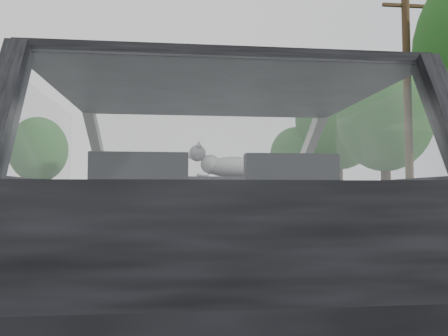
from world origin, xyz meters
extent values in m
cube|color=black|center=(0.00, 0.00, 0.72)|extent=(1.80, 4.00, 1.45)
cube|color=black|center=(0.00, 0.62, 0.85)|extent=(1.58, 0.45, 0.30)
cube|color=black|center=(-0.40, -0.29, 0.88)|extent=(0.50, 0.72, 0.42)
cube|color=black|center=(0.40, -0.29, 0.88)|extent=(0.50, 0.72, 0.42)
torus|color=black|center=(-0.40, 0.33, 0.92)|extent=(0.36, 0.36, 0.04)
ellipsoid|color=#989898|center=(0.23, 0.63, 1.09)|extent=(0.64, 0.25, 0.28)
cube|color=#959595|center=(4.30, 10.00, 0.58)|extent=(0.05, 90.00, 0.32)
imported|color=silver|center=(-0.97, 22.14, 0.73)|extent=(2.34, 4.61, 1.45)
cube|color=#12501F|center=(5.86, 23.64, 1.18)|extent=(0.46, 0.90, 2.35)
cylinder|color=#462C1B|center=(7.15, 10.45, 3.88)|extent=(0.31, 0.31, 7.76)
camera|label=1|loc=(-0.21, -2.67, 0.88)|focal=35.00mm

